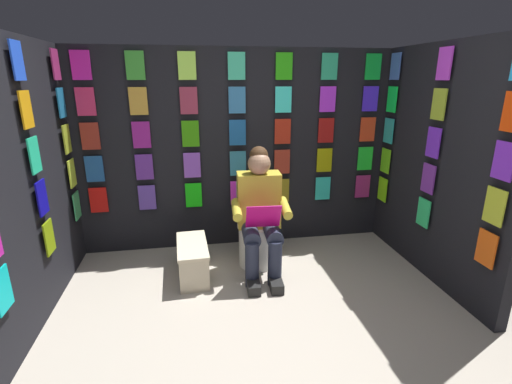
% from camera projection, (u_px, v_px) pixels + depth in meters
% --- Properties ---
extents(ground_plane, '(30.00, 30.00, 0.00)m').
position_uv_depth(ground_plane, '(276.00, 362.00, 2.43)').
color(ground_plane, '#B2A899').
extents(display_wall_back, '(3.37, 0.14, 2.08)m').
position_uv_depth(display_wall_back, '(237.00, 150.00, 3.93)').
color(display_wall_back, black).
rests_on(display_wall_back, ground).
extents(display_wall_left, '(0.14, 1.88, 2.08)m').
position_uv_depth(display_wall_left, '(439.00, 165.00, 3.28)').
color(display_wall_left, black).
rests_on(display_wall_left, ground).
extents(display_wall_right, '(0.14, 1.88, 2.08)m').
position_uv_depth(display_wall_right, '(27.00, 183.00, 2.72)').
color(display_wall_right, black).
rests_on(display_wall_right, ground).
extents(toilet, '(0.41, 0.56, 0.77)m').
position_uv_depth(toilet, '(257.00, 230.00, 3.69)').
color(toilet, white).
rests_on(toilet, ground).
extents(person_reading, '(0.54, 0.70, 1.19)m').
position_uv_depth(person_reading, '(260.00, 212.00, 3.40)').
color(person_reading, gold).
rests_on(person_reading, ground).
extents(comic_longbox_near, '(0.30, 0.62, 0.33)m').
position_uv_depth(comic_longbox_near, '(193.00, 260.00, 3.43)').
color(comic_longbox_near, beige).
rests_on(comic_longbox_near, ground).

